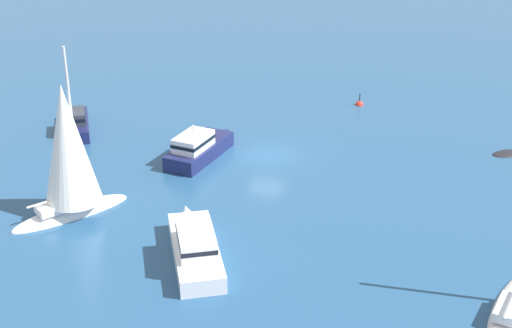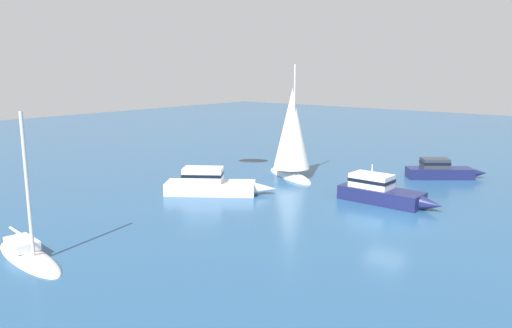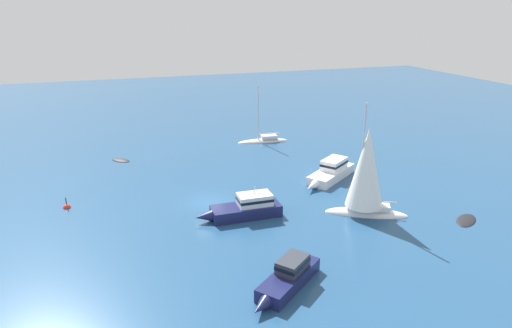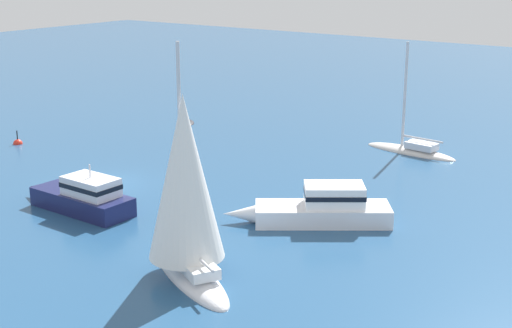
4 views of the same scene
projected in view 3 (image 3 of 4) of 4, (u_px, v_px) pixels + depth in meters
name	position (u px, v px, depth m)	size (l,w,h in m)	color
ground_plane	(209.00, 202.00, 41.59)	(160.00, 160.00, 0.00)	navy
cabin_cruiser	(246.00, 208.00, 38.49)	(2.23, 7.29, 2.65)	#191E4C
sloop	(264.00, 140.00, 60.13)	(2.36, 6.84, 7.76)	silver
tender	(121.00, 161.00, 52.78)	(2.60, 2.53, 0.32)	black
skiff	(466.00, 221.00, 38.00)	(2.92, 3.26, 0.30)	black
cabin_cruiser_1	(288.00, 277.00, 28.84)	(5.26, 6.13, 1.74)	#191E4C
sloop_1	(367.00, 175.00, 38.05)	(4.73, 6.98, 10.17)	white
cabin_cruiser_2	(331.00, 172.00, 47.00)	(6.10, 7.64, 1.99)	white
channel_buoy	(67.00, 208.00, 40.40)	(0.66, 0.66, 1.30)	red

